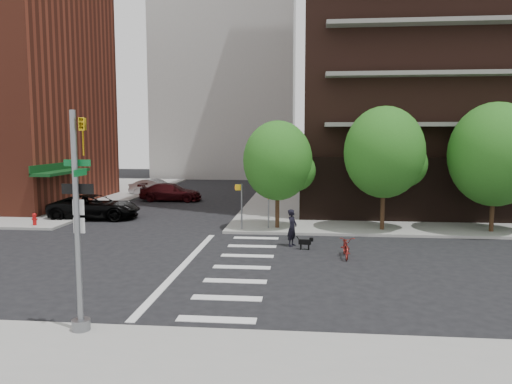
# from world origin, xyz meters

# --- Properties ---
(ground) EXTENTS (120.00, 120.00, 0.00)m
(ground) POSITION_xyz_m (0.00, 0.00, 0.00)
(ground) COLOR black
(ground) RESTS_ON ground
(sidewalk_ne) EXTENTS (39.00, 33.00, 0.15)m
(sidewalk_ne) POSITION_xyz_m (20.50, 23.50, 0.07)
(sidewalk_ne) COLOR gray
(sidewalk_ne) RESTS_ON ground
(crosswalk) EXTENTS (3.85, 13.00, 0.01)m
(crosswalk) POSITION_xyz_m (2.21, -0.00, 0.01)
(crosswalk) COLOR silver
(crosswalk) RESTS_ON ground
(tree_a) EXTENTS (4.00, 4.00, 5.90)m
(tree_a) POSITION_xyz_m (4.00, 8.50, 4.04)
(tree_a) COLOR #301E11
(tree_a) RESTS_ON sidewalk_ne
(tree_b) EXTENTS (4.50, 4.50, 6.65)m
(tree_b) POSITION_xyz_m (10.00, 8.50, 4.54)
(tree_b) COLOR #301E11
(tree_b) RESTS_ON sidewalk_ne
(tree_c) EXTENTS (5.00, 5.00, 6.80)m
(tree_c) POSITION_xyz_m (16.00, 8.50, 4.45)
(tree_c) COLOR #301E11
(tree_c) RESTS_ON sidewalk_ne
(traffic_signal) EXTENTS (0.90, 0.75, 6.00)m
(traffic_signal) POSITION_xyz_m (-0.47, -7.49, 2.70)
(traffic_signal) COLOR slate
(traffic_signal) RESTS_ON sidewalk_s
(pedestrian_signal) EXTENTS (2.18, 0.67, 2.60)m
(pedestrian_signal) POSITION_xyz_m (2.32, 7.92, 1.85)
(pedestrian_signal) COLOR slate
(pedestrian_signal) RESTS_ON sidewalk_ne
(fire_hydrant) EXTENTS (0.24, 0.24, 0.73)m
(fire_hydrant) POSITION_xyz_m (-10.50, 7.80, 0.55)
(fire_hydrant) COLOR #A50C0C
(fire_hydrant) RESTS_ON sidewalk_nw
(parked_car_black) EXTENTS (3.19, 6.03, 1.62)m
(parked_car_black) POSITION_xyz_m (-8.20, 11.14, 0.81)
(parked_car_black) COLOR black
(parked_car_black) RESTS_ON ground
(parked_car_maroon) EXTENTS (2.17, 5.22, 1.51)m
(parked_car_maroon) POSITION_xyz_m (-5.66, 20.56, 0.75)
(parked_car_maroon) COLOR #3A0D10
(parked_car_maroon) RESTS_ON ground
(parked_car_silver) EXTENTS (2.06, 4.75, 1.52)m
(parked_car_silver) POSITION_xyz_m (-8.15, 24.29, 0.76)
(parked_car_silver) COLOR #B6B9BD
(parked_car_silver) RESTS_ON ground
(scooter) EXTENTS (0.67, 1.89, 0.99)m
(scooter) POSITION_xyz_m (7.47, 2.22, 0.50)
(scooter) COLOR maroon
(scooter) RESTS_ON ground
(dog_walker) EXTENTS (0.79, 0.65, 1.84)m
(dog_walker) POSITION_xyz_m (4.98, 4.31, 0.92)
(dog_walker) COLOR black
(dog_walker) RESTS_ON ground
(dog) EXTENTS (0.72, 0.28, 0.60)m
(dog) POSITION_xyz_m (5.65, 3.57, 0.38)
(dog) COLOR black
(dog) RESTS_ON ground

